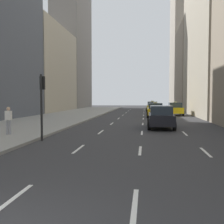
{
  "coord_description": "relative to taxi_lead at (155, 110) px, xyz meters",
  "views": [
    {
      "loc": [
        2.81,
        -3.55,
        2.33
      ],
      "look_at": [
        0.66,
        13.38,
        1.42
      ],
      "focal_mm": 42.0,
      "sensor_mm": 36.0,
      "label": 1
    }
  ],
  "objects": [
    {
      "name": "sidewalk_left",
      "position": [
        -11.0,
        -1.62,
        -0.81
      ],
      "size": [
        8.0,
        66.0,
        0.15
      ],
      "primitive_type": "cube",
      "color": "gray",
      "rests_on": "ground"
    },
    {
      "name": "lane_markings",
      "position": [
        -1.4,
        -5.62,
        -0.87
      ],
      "size": [
        5.72,
        56.0,
        0.01
      ],
      "color": "white",
      "rests_on": "ground"
    },
    {
      "name": "building_row_left",
      "position": [
        -18.0,
        1.64,
        12.97
      ],
      "size": [
        6.0,
        63.49,
        35.14
      ],
      "color": "#A89E89",
      "rests_on": "ground"
    },
    {
      "name": "building_row_right",
      "position": [
        8.0,
        4.67,
        13.27
      ],
      "size": [
        6.0,
        68.02,
        33.31
      ],
      "color": "gray",
      "rests_on": "ground"
    },
    {
      "name": "taxi_lead",
      "position": [
        0.0,
        0.0,
        0.0
      ],
      "size": [
        2.02,
        4.4,
        1.87
      ],
      "color": "yellow",
      "rests_on": "ground"
    },
    {
      "name": "taxi_second",
      "position": [
        0.0,
        13.2,
        0.0
      ],
      "size": [
        2.02,
        4.4,
        1.87
      ],
      "color": "yellow",
      "rests_on": "ground"
    },
    {
      "name": "taxi_third",
      "position": [
        2.8,
        3.91,
        0.0
      ],
      "size": [
        2.02,
        4.4,
        1.87
      ],
      "color": "yellow",
      "rests_on": "ground"
    },
    {
      "name": "sedan_black_near",
      "position": [
        0.0,
        -11.76,
        0.01
      ],
      "size": [
        2.02,
        4.69,
        1.75
      ],
      "color": "black",
      "rests_on": "ground"
    },
    {
      "name": "pedestrian_mid_block",
      "position": [
        -9.29,
        -17.5,
        0.19
      ],
      "size": [
        0.36,
        0.22,
        1.65
      ],
      "color": "gray",
      "rests_on": "sidewalk_left"
    },
    {
      "name": "traffic_light_pole",
      "position": [
        -6.75,
        -18.57,
        1.53
      ],
      "size": [
        0.24,
        0.42,
        3.6
      ],
      "color": "black",
      "rests_on": "ground"
    }
  ]
}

